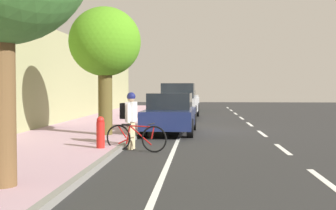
{
  "coord_description": "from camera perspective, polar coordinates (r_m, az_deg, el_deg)",
  "views": [
    {
      "loc": [
        -0.48,
        17.59,
        1.75
      ],
      "look_at": [
        0.41,
        5.37,
        1.25
      ],
      "focal_mm": 47.59,
      "sensor_mm": 36.0,
      "label": 1
    }
  ],
  "objects": [
    {
      "name": "lane_stripe_centre",
      "position": [
        19.17,
        11.1,
        -2.95
      ],
      "size": [
        0.14,
        40.0,
        0.01
      ],
      "color": "white",
      "rests_on": "ground"
    },
    {
      "name": "parked_sedan_green_nearest",
      "position": [
        33.32,
        2.14,
        0.6
      ],
      "size": [
        1.95,
        4.45,
        1.52
      ],
      "color": "#1E512D",
      "rests_on": "ground"
    },
    {
      "name": "parked_sedan_dark_blue_mid",
      "position": [
        16.75,
        0.31,
        -1.1
      ],
      "size": [
        1.92,
        4.44,
        1.52
      ],
      "color": "navy",
      "rests_on": "ground"
    },
    {
      "name": "cyclist_with_backpack",
      "position": [
        12.52,
        -4.88,
        -1.27
      ],
      "size": [
        0.46,
        0.61,
        1.6
      ],
      "color": "#C6B284",
      "rests_on": "ground"
    },
    {
      "name": "curb_edge",
      "position": [
        17.8,
        -2.97,
        -3.11
      ],
      "size": [
        0.16,
        42.73,
        0.13
      ],
      "primitive_type": "cube",
      "color": "gray",
      "rests_on": "ground"
    },
    {
      "name": "lane_stripe_bike_edge",
      "position": [
        17.69,
        1.77,
        -3.35
      ],
      "size": [
        0.12,
        42.73,
        0.01
      ],
      "primitive_type": "cube",
      "color": "white",
      "rests_on": "ground"
    },
    {
      "name": "street_tree_near_cyclist",
      "position": [
        15.31,
        -8.08,
        7.76
      ],
      "size": [
        2.42,
        2.42,
        4.32
      ],
      "color": "#504520",
      "rests_on": "sidewalk"
    },
    {
      "name": "parked_pickup_silver_second",
      "position": [
        24.81,
        1.5,
        0.35
      ],
      "size": [
        2.18,
        5.37,
        1.95
      ],
      "color": "#B7BABF",
      "rests_on": "ground"
    },
    {
      "name": "sidewalk",
      "position": [
        18.18,
        -9.57,
        -3.02
      ],
      "size": [
        4.05,
        42.73,
        0.13
      ],
      "primitive_type": "cube",
      "color": "#B68FA2",
      "rests_on": "ground"
    },
    {
      "name": "fire_hydrant",
      "position": [
        11.92,
        -8.64,
        -3.44
      ],
      "size": [
        0.22,
        0.22,
        0.84
      ],
      "color": "red",
      "rests_on": "sidewalk"
    },
    {
      "name": "building_facade",
      "position": [
        18.78,
        -16.38,
        3.39
      ],
      "size": [
        0.5,
        42.73,
        4.27
      ],
      "primitive_type": "cube",
      "color": "#979868",
      "rests_on": "ground"
    },
    {
      "name": "bicycle_at_curb",
      "position": [
        12.09,
        -4.14,
        -4.18
      ],
      "size": [
        1.72,
        0.57,
        0.77
      ],
      "color": "black",
      "rests_on": "ground"
    },
    {
      "name": "ground",
      "position": [
        17.68,
        2.59,
        -3.36
      ],
      "size": [
        68.36,
        68.36,
        0.0
      ],
      "primitive_type": "plane",
      "color": "#282828"
    }
  ]
}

